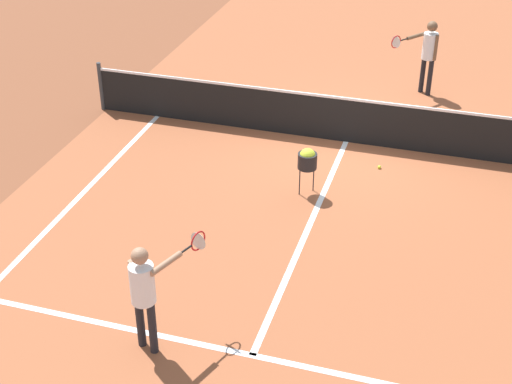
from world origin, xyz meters
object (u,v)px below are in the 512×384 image
at_px(player_far, 428,49).
at_px(player_near, 145,287).
at_px(ball_hopper, 307,159).
at_px(net, 348,120).
at_px(tennis_ball_near_net, 379,167).

bearing_deg(player_far, player_near, -105.12).
relative_size(player_far, ball_hopper, 1.94).
xyz_separation_m(net, player_near, (-1.35, -6.63, 0.50)).
height_order(net, tennis_ball_near_net, net).
relative_size(ball_hopper, tennis_ball_near_net, 13.25).
distance_m(player_far, tennis_ball_near_net, 3.96).
bearing_deg(player_far, tennis_ball_near_net, -96.19).
bearing_deg(tennis_ball_near_net, ball_hopper, -131.78).
xyz_separation_m(net, ball_hopper, (-0.30, -2.16, 0.18)).
bearing_deg(player_far, net, -112.92).
height_order(player_near, ball_hopper, player_near).
bearing_deg(net, player_far, 67.08).
height_order(player_near, tennis_ball_near_net, player_near).
height_order(net, ball_hopper, net).
distance_m(player_near, tennis_ball_near_net, 6.19).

